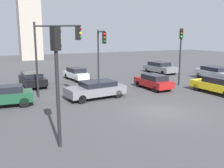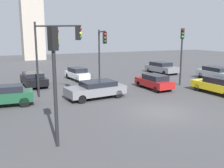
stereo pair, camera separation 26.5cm
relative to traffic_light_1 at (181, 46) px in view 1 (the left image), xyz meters
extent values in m
plane|color=#424244|center=(-7.10, -6.51, -3.87)|extent=(108.02, 108.02, 0.00)
cylinder|color=black|center=(0.01, 0.01, -1.08)|extent=(0.16, 0.16, 5.58)
cube|color=black|center=(0.01, 0.01, 1.22)|extent=(0.44, 0.44, 1.00)
sphere|color=#4C0F0C|center=(-0.10, -0.15, 1.52)|extent=(0.20, 0.20, 0.20)
sphere|color=#594714|center=(-0.10, -0.15, 1.22)|extent=(0.20, 0.20, 0.20)
sphere|color=green|center=(-0.10, -0.15, 0.92)|extent=(0.20, 0.20, 0.20)
cylinder|color=black|center=(-7.12, 3.91, -1.13)|extent=(0.16, 0.16, 5.47)
cylinder|color=black|center=(-7.54, 2.21, 1.40)|extent=(0.96, 3.43, 0.12)
cube|color=black|center=(-7.90, 0.75, 0.85)|extent=(0.39, 0.39, 1.00)
sphere|color=red|center=(-7.95, 0.56, 1.15)|extent=(0.20, 0.20, 0.20)
sphere|color=#594714|center=(-7.95, 0.56, 0.85)|extent=(0.20, 0.20, 0.20)
sphere|color=#14471E|center=(-7.95, 0.56, 0.55)|extent=(0.20, 0.20, 0.20)
cylinder|color=black|center=(-13.64, 1.08, -0.89)|extent=(0.16, 0.16, 5.95)
cylinder|color=black|center=(-12.16, -0.05, 1.76)|extent=(3.03, 2.36, 0.12)
cube|color=black|center=(-10.88, -1.03, 1.21)|extent=(0.45, 0.45, 1.00)
sphere|color=#4C0F0C|center=(-10.72, -1.15, 1.51)|extent=(0.20, 0.20, 0.20)
sphere|color=yellow|center=(-10.72, -1.15, 1.21)|extent=(0.20, 0.20, 0.20)
sphere|color=#14471E|center=(-10.72, -1.15, 0.91)|extent=(0.20, 0.20, 0.20)
cylinder|color=black|center=(-14.43, -8.65, -1.22)|extent=(0.16, 0.16, 5.30)
cube|color=black|center=(-14.43, -8.65, 0.93)|extent=(0.43, 0.43, 1.00)
sphere|color=#4C0F0C|center=(-14.25, -8.56, 1.23)|extent=(0.20, 0.20, 0.20)
sphere|color=yellow|center=(-14.25, -8.56, 0.93)|extent=(0.20, 0.20, 0.20)
sphere|color=#14471E|center=(-14.25, -8.56, 0.63)|extent=(0.20, 0.20, 0.20)
cube|color=slate|center=(3.16, 7.26, -3.23)|extent=(2.42, 4.79, 0.68)
cube|color=black|center=(3.14, 7.49, -2.67)|extent=(2.02, 2.73, 0.53)
cylinder|color=black|center=(4.13, 5.75, -3.57)|extent=(0.42, 0.62, 0.59)
cylinder|color=black|center=(2.44, 5.62, -3.57)|extent=(0.42, 0.62, 0.59)
cylinder|color=black|center=(3.88, 8.90, -3.57)|extent=(0.42, 0.62, 0.59)
cylinder|color=black|center=(2.19, 8.76, -3.57)|extent=(0.42, 0.62, 0.59)
cube|color=#19472D|center=(-16.29, -0.67, -3.17)|extent=(4.04, 1.97, 0.69)
cube|color=black|center=(-16.10, -0.69, -2.63)|extent=(2.31, 1.61, 0.47)
cylinder|color=black|center=(-15.03, -1.45, -3.52)|extent=(0.73, 0.36, 0.70)
cylinder|color=black|center=(-14.91, -0.15, -3.52)|extent=(0.73, 0.36, 0.70)
cube|color=maroon|center=(-3.43, -0.37, -3.27)|extent=(1.74, 4.06, 0.61)
cube|color=black|center=(-3.43, -0.57, -2.75)|extent=(1.51, 2.28, 0.51)
cylinder|color=black|center=(-4.15, 0.99, -3.58)|extent=(0.31, 0.59, 0.58)
cylinder|color=black|center=(-2.77, 1.01, -3.58)|extent=(0.31, 0.59, 0.58)
cylinder|color=black|center=(-4.10, -1.75, -3.58)|extent=(0.31, 0.59, 0.58)
cylinder|color=black|center=(-2.72, -1.73, -3.58)|extent=(0.31, 0.59, 0.58)
cube|color=yellow|center=(0.58, -4.36, -3.23)|extent=(2.30, 4.73, 0.61)
cube|color=black|center=(0.59, -4.59, -2.70)|extent=(1.97, 2.67, 0.54)
cylinder|color=black|center=(-0.35, -2.81, -3.54)|extent=(0.41, 0.68, 0.66)
cylinder|color=black|center=(1.39, -2.75, -3.54)|extent=(0.41, 0.68, 0.66)
cube|color=black|center=(-13.34, 5.74, -3.25)|extent=(2.12, 4.37, 0.66)
cube|color=black|center=(-13.35, 5.96, -2.74)|extent=(1.80, 2.48, 0.44)
cylinder|color=black|center=(-12.48, 4.33, -3.58)|extent=(0.37, 0.60, 0.58)
cylinder|color=black|center=(-14.05, 4.25, -3.58)|extent=(0.37, 0.60, 0.58)
cylinder|color=black|center=(-12.63, 7.24, -3.58)|extent=(0.37, 0.60, 0.58)
cylinder|color=black|center=(-14.19, 7.16, -3.58)|extent=(0.37, 0.60, 0.58)
cube|color=silver|center=(-8.30, 7.22, -3.27)|extent=(2.07, 4.20, 0.55)
cube|color=black|center=(-8.32, 7.42, -2.77)|extent=(1.68, 2.41, 0.53)
cylinder|color=black|center=(-7.49, 5.92, -3.55)|extent=(0.36, 0.66, 0.63)
cylinder|color=black|center=(-8.82, 5.78, -3.55)|extent=(0.36, 0.66, 0.63)
cylinder|color=black|center=(-7.78, 8.66, -3.55)|extent=(0.36, 0.66, 0.63)
cylinder|color=black|center=(-9.12, 8.51, -3.55)|extent=(0.36, 0.66, 0.63)
cube|color=#ADB2B7|center=(5.65, 0.29, -3.17)|extent=(2.47, 4.92, 0.69)
cube|color=black|center=(5.66, 0.53, -2.63)|extent=(2.07, 2.80, 0.48)
cylinder|color=black|center=(4.66, -1.27, -3.52)|extent=(0.43, 0.72, 0.70)
cylinder|color=black|center=(6.64, 1.86, -3.52)|extent=(0.43, 0.72, 0.70)
cylinder|color=black|center=(4.87, 1.97, -3.52)|extent=(0.43, 0.72, 0.70)
cube|color=slate|center=(-9.62, -1.25, -3.22)|extent=(4.81, 2.43, 0.65)
cube|color=black|center=(-9.38, -1.23, -2.72)|extent=(2.75, 2.01, 0.43)
cylinder|color=black|center=(-11.12, -2.22, -3.54)|extent=(0.67, 0.42, 0.64)
cylinder|color=black|center=(-11.26, -0.55, -3.54)|extent=(0.67, 0.42, 0.64)
cylinder|color=black|center=(-7.97, -1.95, -3.54)|extent=(0.67, 0.42, 0.64)
cylinder|color=black|center=(-8.11, -0.28, -3.54)|extent=(0.67, 0.42, 0.64)
camera|label=1|loc=(-16.98, -19.09, 1.07)|focal=39.92mm
camera|label=2|loc=(-16.74, -19.21, 1.07)|focal=39.92mm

